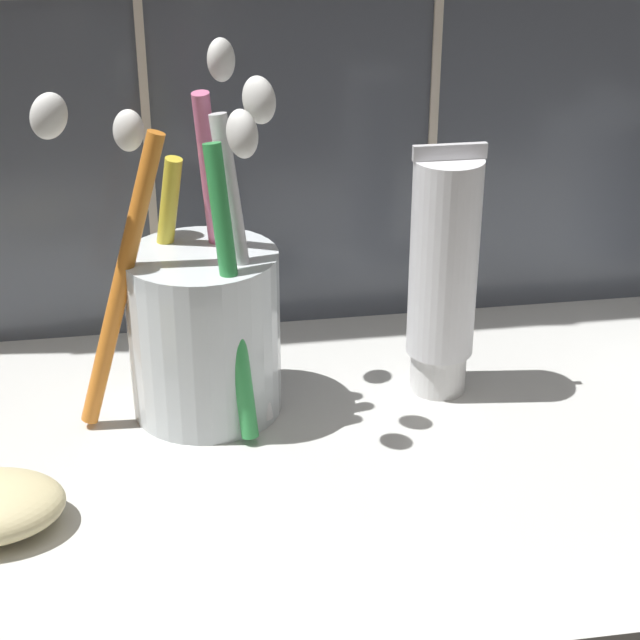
# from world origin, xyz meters

# --- Properties ---
(sink_counter) EXTENTS (0.67, 0.30, 0.02)m
(sink_counter) POSITION_xyz_m (0.00, 0.00, 0.01)
(sink_counter) COLOR silver
(sink_counter) RESTS_ON ground
(toothbrush_cup) EXTENTS (0.12, 0.10, 0.19)m
(toothbrush_cup) POSITION_xyz_m (-0.13, 0.05, 0.07)
(toothbrush_cup) COLOR silver
(toothbrush_cup) RESTS_ON sink_counter
(toothpaste_tube) EXTENTS (0.04, 0.04, 0.14)m
(toothpaste_tube) POSITION_xyz_m (-0.00, 0.05, 0.09)
(toothpaste_tube) COLOR white
(toothpaste_tube) RESTS_ON sink_counter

